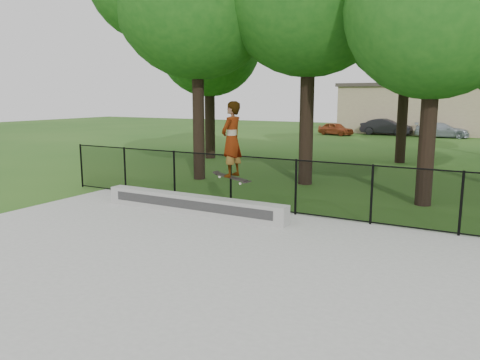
{
  "coord_description": "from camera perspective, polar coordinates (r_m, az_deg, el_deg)",
  "views": [
    {
      "loc": [
        4.6,
        -5.49,
        3.19
      ],
      "look_at": [
        -0.76,
        4.2,
        1.2
      ],
      "focal_mm": 35.0,
      "sensor_mm": 36.0,
      "label": 1
    }
  ],
  "objects": [
    {
      "name": "car_b",
      "position": [
        40.92,
        17.38,
        6.2
      ],
      "size": [
        3.73,
        1.56,
        1.34
      ],
      "primitive_type": "imported",
      "rotation": [
        0.0,
        0.0,
        1.53
      ],
      "color": "black",
      "rests_on": "ground"
    },
    {
      "name": "concrete_slab",
      "position": [
        7.83,
        -10.38,
        -13.8
      ],
      "size": [
        14.0,
        12.0,
        0.06
      ],
      "primitive_type": "cube",
      "color": "#A2A29D",
      "rests_on": "ground"
    },
    {
      "name": "distant_building",
      "position": [
        44.0,
        20.52,
        8.22
      ],
      "size": [
        12.4,
        6.4,
        4.3
      ],
      "color": "tan",
      "rests_on": "ground"
    },
    {
      "name": "grind_ledge",
      "position": [
        12.75,
        -5.81,
        -2.94
      ],
      "size": [
        5.56,
        0.4,
        0.49
      ],
      "primitive_type": "cube",
      "color": "#A6A5A1",
      "rests_on": "concrete_slab"
    },
    {
      "name": "skater_airborne",
      "position": [
        11.79,
        -1.02,
        4.85
      ],
      "size": [
        0.84,
        0.72,
        2.05
      ],
      "color": "black",
      "rests_on": "ground"
    },
    {
      "name": "car_a",
      "position": [
        39.78,
        11.58,
        6.14
      ],
      "size": [
        3.28,
        2.25,
        1.04
      ],
      "primitive_type": "imported",
      "rotation": [
        0.0,
        0.0,
        1.2
      ],
      "color": "#943C1A",
      "rests_on": "ground"
    },
    {
      "name": "tree_row",
      "position": [
        19.49,
        16.14,
        20.15
      ],
      "size": [
        20.54,
        18.12,
        11.06
      ],
      "color": "black",
      "rests_on": "ground"
    },
    {
      "name": "ground",
      "position": [
        7.84,
        -10.37,
        -14.0
      ],
      "size": [
        100.0,
        100.0,
        0.0
      ],
      "primitive_type": "plane",
      "color": "#214F16",
      "rests_on": "ground"
    },
    {
      "name": "car_c",
      "position": [
        39.85,
        23.36,
        5.6
      ],
      "size": [
        3.83,
        2.04,
        1.16
      ],
      "primitive_type": "imported",
      "rotation": [
        0.0,
        0.0,
        1.69
      ],
      "color": "#9AA4AE",
      "rests_on": "ground"
    },
    {
      "name": "chainlink_fence",
      "position": [
        12.51,
        6.82,
        -0.84
      ],
      "size": [
        16.06,
        0.06,
        1.5
      ],
      "color": "black",
      "rests_on": "concrete_slab"
    }
  ]
}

